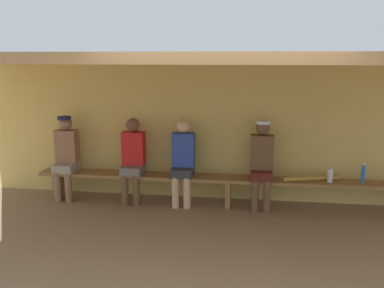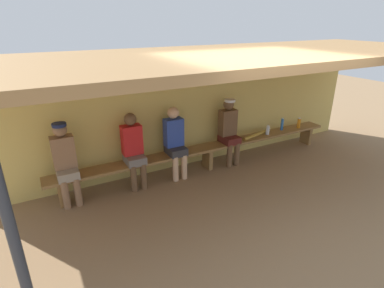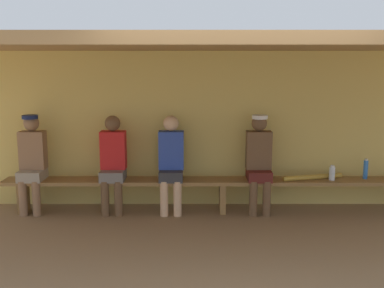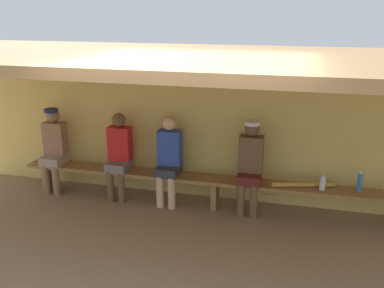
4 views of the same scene
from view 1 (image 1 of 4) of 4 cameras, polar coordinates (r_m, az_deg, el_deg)
ground_plane at (r=5.12m, az=3.94°, el=-14.47°), size 24.00×24.00×0.00m
back_wall at (r=6.69m, az=5.31°, el=1.79°), size 8.00×0.20×2.20m
dugout_roof at (r=5.29m, az=4.86°, el=11.73°), size 8.00×2.80×0.12m
bench at (r=6.42m, az=4.99°, el=-5.20°), size 6.00×0.36×0.46m
player_leftmost at (r=6.95m, az=-16.88°, el=-1.27°), size 0.34×0.42×1.34m
player_middle at (r=6.32m, az=9.53°, el=-2.21°), size 0.34×0.42×1.34m
player_in_white at (r=6.57m, az=-8.10°, el=-1.77°), size 0.34×0.42×1.34m
player_near_post at (r=6.40m, az=-1.26°, el=-2.02°), size 0.34×0.42×1.34m
water_bottle_blue at (r=6.45m, az=18.38°, el=-4.13°), size 0.08×0.08×0.21m
water_bottle_clear at (r=6.61m, az=22.40°, el=-3.70°), size 0.06×0.06×0.28m
baseball_bat at (r=6.45m, az=16.08°, el=-4.57°), size 0.87×0.28×0.07m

